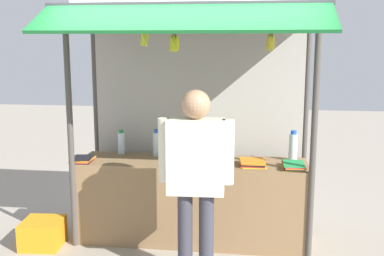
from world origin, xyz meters
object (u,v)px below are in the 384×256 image
(water_bottle_front_left, at_px, (121,143))
(magazine_stack_far_left, at_px, (82,159))
(water_bottle_back_left, at_px, (157,143))
(banana_bunch_leftmost, at_px, (145,37))
(magazine_stack_rear_center, at_px, (293,166))
(banana_bunch_inner_left, at_px, (271,42))
(plastic_crate, at_px, (43,233))
(water_bottle_far_right, at_px, (219,146))
(magazine_stack_center, at_px, (253,163))
(water_bottle_mid_right, at_px, (200,150))
(vendor_person, at_px, (196,169))
(banana_bunch_inner_right, at_px, (174,43))
(magazine_stack_right, at_px, (182,160))
(water_bottle_front_right, at_px, (293,147))

(water_bottle_front_left, height_order, magazine_stack_far_left, water_bottle_front_left)
(water_bottle_back_left, distance_m, banana_bunch_leftmost, 1.27)
(magazine_stack_rear_center, bearing_deg, banana_bunch_inner_left, -136.27)
(banana_bunch_leftmost, height_order, plastic_crate, banana_bunch_leftmost)
(water_bottle_back_left, height_order, banana_bunch_inner_left, banana_bunch_inner_left)
(magazine_stack_far_left, distance_m, banana_bunch_inner_left, 2.23)
(water_bottle_far_right, height_order, magazine_stack_center, water_bottle_far_right)
(water_bottle_mid_right, height_order, magazine_stack_far_left, water_bottle_mid_right)
(water_bottle_front_left, height_order, banana_bunch_inner_left, banana_bunch_inner_left)
(water_bottle_mid_right, relative_size, magazine_stack_center, 0.77)
(water_bottle_front_left, xyz_separation_m, plastic_crate, (-0.69, -0.58, -0.85))
(magazine_stack_center, distance_m, magazine_stack_rear_center, 0.40)
(banana_bunch_leftmost, relative_size, vendor_person, 0.15)
(banana_bunch_inner_right, height_order, plastic_crate, banana_bunch_inner_right)
(plastic_crate, bearing_deg, water_bottle_far_right, 15.49)
(magazine_stack_far_left, bearing_deg, vendor_person, -28.67)
(magazine_stack_right, height_order, banana_bunch_inner_left, banana_bunch_inner_left)
(water_bottle_far_right, xyz_separation_m, magazine_stack_center, (0.36, -0.21, -0.12))
(banana_bunch_leftmost, bearing_deg, water_bottle_mid_right, 45.78)
(water_bottle_back_left, xyz_separation_m, banana_bunch_leftmost, (0.03, -0.58, 1.13))
(water_bottle_far_right, distance_m, magazine_stack_center, 0.43)
(magazine_stack_rear_center, distance_m, banana_bunch_leftmost, 1.89)
(water_bottle_front_left, height_order, magazine_stack_right, water_bottle_front_left)
(banana_bunch_inner_right, bearing_deg, water_bottle_front_left, 138.76)
(magazine_stack_right, bearing_deg, banana_bunch_inner_right, -91.72)
(water_bottle_far_right, height_order, water_bottle_front_left, water_bottle_far_right)
(magazine_stack_far_left, distance_m, plastic_crate, 0.87)
(water_bottle_back_left, relative_size, plastic_crate, 0.74)
(water_bottle_front_left, bearing_deg, water_bottle_far_right, -4.87)
(water_bottle_front_right, height_order, plastic_crate, water_bottle_front_right)
(water_bottle_front_right, relative_size, water_bottle_far_right, 1.04)
(magazine_stack_far_left, relative_size, banana_bunch_leftmost, 0.96)
(banana_bunch_leftmost, xyz_separation_m, vendor_person, (0.54, -0.47, -1.10))
(water_bottle_front_left, xyz_separation_m, vendor_person, (0.97, -1.09, 0.03))
(magazine_stack_center, bearing_deg, water_bottle_far_right, 149.16)
(water_bottle_mid_right, bearing_deg, magazine_stack_right, -146.30)
(banana_bunch_inner_left, xyz_separation_m, plastic_crate, (-2.27, 0.03, -1.94))
(water_bottle_front_left, bearing_deg, magazine_stack_center, -11.99)
(water_bottle_mid_right, height_order, plastic_crate, water_bottle_mid_right)
(water_bottle_back_left, bearing_deg, water_bottle_front_right, -0.82)
(water_bottle_mid_right, bearing_deg, water_bottle_front_left, 170.49)
(water_bottle_front_right, distance_m, banana_bunch_inner_left, 1.24)
(water_bottle_back_left, bearing_deg, magazine_stack_far_left, -152.79)
(water_bottle_front_right, xyz_separation_m, vendor_person, (-0.89, -1.04, 0.01))
(magazine_stack_center, relative_size, vendor_person, 0.17)
(magazine_stack_rear_center, bearing_deg, water_bottle_front_left, 168.74)
(magazine_stack_center, height_order, banana_bunch_inner_right, banana_bunch_inner_right)
(water_bottle_back_left, height_order, vendor_person, vendor_person)
(water_bottle_far_right, xyz_separation_m, magazine_stack_far_left, (-1.39, -0.30, -0.12))
(banana_bunch_leftmost, bearing_deg, magazine_stack_center, 17.06)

